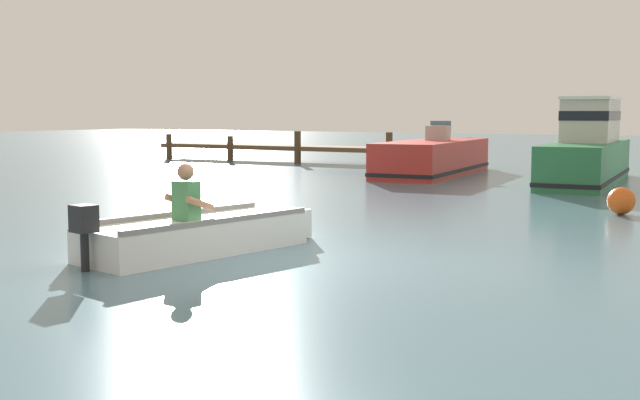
# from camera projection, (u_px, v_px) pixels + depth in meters

# --- Properties ---
(ground_plane) EXTENTS (120.00, 120.00, 0.00)m
(ground_plane) POSITION_uv_depth(u_px,v_px,m) (300.00, 261.00, 9.88)
(ground_plane) COLOR slate
(wooden_dock) EXTENTS (12.86, 1.64, 1.18)m
(wooden_dock) POSITION_uv_depth(u_px,v_px,m) (307.00, 148.00, 29.43)
(wooden_dock) COLOR brown
(wooden_dock) RESTS_ON ground
(rowboat_with_person) EXTENTS (1.74, 3.71, 1.19)m
(rowboat_with_person) POSITION_uv_depth(u_px,v_px,m) (200.00, 233.00, 10.49)
(rowboat_with_person) COLOR white
(rowboat_with_person) RESTS_ON ground
(moored_boat_red) EXTENTS (2.33, 6.26, 1.60)m
(moored_boat_red) POSITION_uv_depth(u_px,v_px,m) (433.00, 158.00, 23.60)
(moored_boat_red) COLOR #B72D28
(moored_boat_red) RESTS_ON ground
(moored_boat_green) EXTENTS (1.91, 6.60, 2.26)m
(moored_boat_green) POSITION_uv_depth(u_px,v_px,m) (587.00, 151.00, 20.85)
(moored_boat_green) COLOR #287042
(moored_boat_green) RESTS_ON ground
(mooring_buoy) EXTENTS (0.50, 0.50, 0.50)m
(mooring_buoy) POSITION_uv_depth(u_px,v_px,m) (621.00, 201.00, 14.35)
(mooring_buoy) COLOR #E55919
(mooring_buoy) RESTS_ON ground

